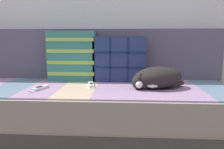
{
  "coord_description": "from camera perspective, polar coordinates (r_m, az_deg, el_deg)",
  "views": [
    {
      "loc": [
        0.21,
        -1.48,
        0.74
      ],
      "look_at": [
        0.12,
        0.06,
        0.48
      ],
      "focal_mm": 35.0,
      "sensor_mm": 36.0,
      "label": 1
    }
  ],
  "objects": [
    {
      "name": "ground_plane",
      "position": [
        1.67,
        -4.37,
        -16.8
      ],
      "size": [
        14.0,
        14.0,
        0.0
      ],
      "primitive_type": "plane",
      "color": "#564C47"
    },
    {
      "name": "couch",
      "position": [
        1.72,
        -3.82,
        -9.17
      ],
      "size": [
        2.12,
        0.82,
        0.38
      ],
      "color": "#3D3838",
      "rests_on": "ground_plane"
    },
    {
      "name": "sofa_backrest",
      "position": [
        1.98,
        -2.72,
        5.43
      ],
      "size": [
        2.08,
        0.14,
        0.44
      ],
      "color": "#514C60",
      "rests_on": "couch"
    },
    {
      "name": "throw_pillow_quilted",
      "position": [
        1.82,
        1.87,
        4.0
      ],
      "size": [
        0.43,
        0.14,
        0.37
      ],
      "color": "navy",
      "rests_on": "couch"
    },
    {
      "name": "throw_pillow_striped",
      "position": [
        1.87,
        -10.39,
        4.72
      ],
      "size": [
        0.4,
        0.14,
        0.41
      ],
      "color": "#337A70",
      "rests_on": "couch"
    },
    {
      "name": "sleeping_cat",
      "position": [
        1.6,
        11.62,
        -0.93
      ],
      "size": [
        0.41,
        0.32,
        0.16
      ],
      "color": "black",
      "rests_on": "couch"
    },
    {
      "name": "game_remote_near",
      "position": [
        1.66,
        -5.45,
        -2.69
      ],
      "size": [
        0.09,
        0.21,
        0.02
      ],
      "color": "white",
      "rests_on": "couch"
    },
    {
      "name": "game_remote_far",
      "position": [
        1.62,
        -18.39,
        -3.43
      ],
      "size": [
        0.1,
        0.2,
        0.02
      ],
      "color": "white",
      "rests_on": "couch"
    }
  ]
}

